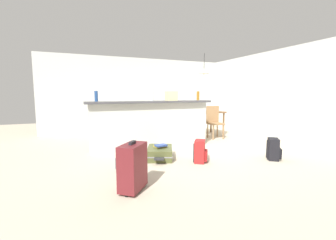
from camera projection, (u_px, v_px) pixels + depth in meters
The scene contains 19 objects.
ground_plane at pixel (180, 150), 5.26m from camera, with size 13.00×13.00×0.05m, color beige.
wall_back at pixel (142, 95), 7.90m from camera, with size 6.60×0.10×2.50m, color silver.
wall_right at pixel (270, 95), 6.56m from camera, with size 0.10×6.00×2.50m, color silver.
partition_half_wall at pixel (152, 126), 5.25m from camera, with size 2.80×0.20×1.07m, color silver.
bar_countertop at pixel (152, 102), 5.18m from camera, with size 2.96×0.40×0.05m, color #4C4C51.
bottle_blue at pixel (96, 96), 4.76m from camera, with size 0.07×0.07×0.22m, color #284C89.
bottle_clear at pixel (152, 94), 5.18m from camera, with size 0.07×0.07×0.30m, color silver.
bottle_amber at pixel (198, 96), 5.72m from camera, with size 0.07×0.07×0.22m, color #9E661E.
grocery_bag at pixel (171, 96), 5.36m from camera, with size 0.26×0.18×0.22m, color beige.
dining_table at pixel (204, 114), 6.97m from camera, with size 1.10×0.80×0.74m.
dining_chair_near_partition at pixel (214, 120), 6.50m from camera, with size 0.43×0.43×0.93m.
dining_chair_far_side at pixel (196, 117), 7.53m from camera, with size 0.41×0.41×0.93m.
pendant_lamp at pixel (204, 71), 6.86m from camera, with size 0.34×0.34×0.65m.
suitcase_flat_olive at pixel (160, 153), 4.48m from camera, with size 0.72×0.89×0.22m.
backpack_red at pixel (200, 152), 4.22m from camera, with size 0.33×0.34×0.42m.
suitcase_upright_maroon at pixel (133, 167), 2.95m from camera, with size 0.47×0.49×0.67m.
backpack_grey at pixel (126, 160), 3.71m from camera, with size 0.33×0.33×0.42m.
backpack_black at pixel (274, 149), 4.38m from camera, with size 0.34×0.34×0.42m.
book_stack at pixel (160, 146), 4.47m from camera, with size 0.25×0.26×0.07m.
Camera 1 is at (-2.24, -4.63, 1.28)m, focal length 24.04 mm.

